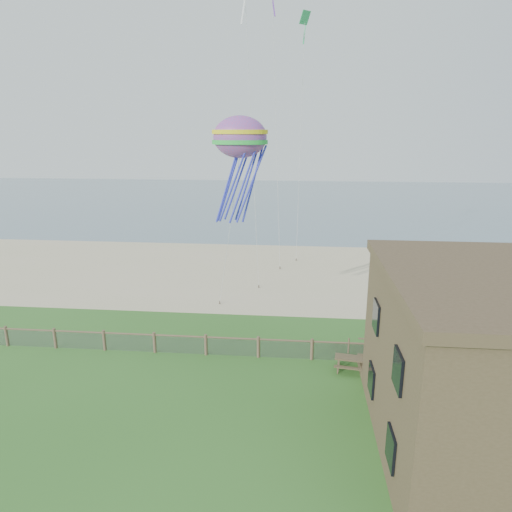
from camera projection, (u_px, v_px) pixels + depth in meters
name	position (u px, v px, depth m)	size (l,w,h in m)	color
ground	(246.00, 422.00, 20.07)	(160.00, 160.00, 0.00)	#2E5F20
sand_beach	(274.00, 272.00, 41.18)	(72.00, 20.00, 0.02)	#C1B68B
ocean	(288.00, 201.00, 83.40)	(160.00, 68.00, 0.02)	slate
chainlink_fence	(258.00, 348.00, 25.68)	(36.20, 0.20, 1.25)	brown
motel_deck	(506.00, 373.00, 23.62)	(15.00, 2.00, 0.50)	brown
picnic_table	(352.00, 364.00, 24.30)	(1.80, 1.36, 0.76)	brown
octopus_kite	(240.00, 167.00, 27.92)	(3.41, 2.40, 7.01)	#FE2861
kite_green	(305.00, 25.00, 35.56)	(1.03, 0.70, 2.12)	#2FB163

